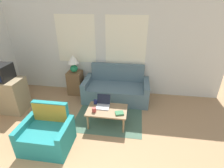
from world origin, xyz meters
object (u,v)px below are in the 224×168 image
at_px(book_red, 119,113).
at_px(laptop, 103,104).
at_px(couch, 116,90).
at_px(table_lamp, 73,62).
at_px(cup_yellow, 95,102).
at_px(coffee_table, 107,111).
at_px(armchair, 48,134).
at_px(cup_navy, 94,110).

bearing_deg(book_red, laptop, 148.66).
relative_size(couch, table_lamp, 3.57).
xyz_separation_m(cup_yellow, book_red, (0.59, -0.31, -0.03)).
bearing_deg(laptop, book_red, -31.34).
bearing_deg(coffee_table, laptop, 132.76).
xyz_separation_m(table_lamp, cup_yellow, (0.86, -1.09, -0.54)).
bearing_deg(cup_yellow, armchair, -126.13).
bearing_deg(armchair, cup_navy, 41.28).
bearing_deg(laptop, couch, 80.49).
relative_size(table_lamp, laptop, 1.66).
xyz_separation_m(cup_navy, cup_yellow, (-0.04, 0.31, -0.00)).
xyz_separation_m(table_lamp, cup_navy, (0.91, -1.41, -0.54)).
bearing_deg(table_lamp, book_red, -44.14).
bearing_deg(couch, armchair, -119.09).
distance_m(table_lamp, cup_navy, 1.76).
bearing_deg(book_red, cup_navy, 179.92).
bearing_deg(cup_yellow, laptop, -20.63).
relative_size(couch, laptop, 5.95).
distance_m(table_lamp, coffee_table, 1.85).
height_order(coffee_table, cup_navy, cup_navy).
bearing_deg(laptop, cup_yellow, 159.37).
xyz_separation_m(couch, table_lamp, (-1.23, 0.13, 0.70)).
height_order(armchair, cup_navy, armchair).
height_order(couch, cup_navy, couch).
height_order(table_lamp, laptop, table_lamp).
bearing_deg(cup_yellow, couch, 69.19).
relative_size(coffee_table, book_red, 4.26).
bearing_deg(cup_navy, book_red, -0.08).
bearing_deg(couch, cup_navy, -104.21).
xyz_separation_m(armchair, laptop, (0.90, 0.90, 0.19)).
xyz_separation_m(couch, book_red, (0.22, -1.27, 0.13)).
bearing_deg(cup_navy, coffee_table, 24.49).
bearing_deg(armchair, couch, 60.91).
relative_size(armchair, table_lamp, 1.82).
height_order(coffee_table, book_red, book_red).
height_order(armchair, cup_yellow, armchair).
bearing_deg(table_lamp, armchair, -85.78).
height_order(armchair, coffee_table, armchair).
height_order(couch, table_lamp, table_lamp).
distance_m(couch, laptop, 1.06).
xyz_separation_m(cup_navy, book_red, (0.54, -0.00, -0.03)).
height_order(table_lamp, cup_navy, table_lamp).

